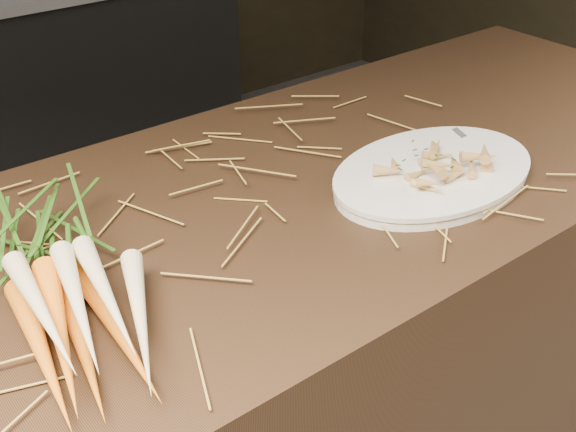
% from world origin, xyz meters
% --- Properties ---
extents(back_counter, '(1.82, 0.62, 0.84)m').
position_xyz_m(back_counter, '(0.30, 2.18, 0.42)').
color(back_counter, black).
rests_on(back_counter, ground).
extents(straw_bedding, '(1.40, 0.60, 0.02)m').
position_xyz_m(straw_bedding, '(0.00, 0.30, 0.91)').
color(straw_bedding, olive).
rests_on(straw_bedding, main_counter).
extents(root_veg_bunch, '(0.24, 0.52, 0.09)m').
position_xyz_m(root_veg_bunch, '(-0.18, 0.28, 0.94)').
color(root_veg_bunch, orange).
rests_on(root_veg_bunch, main_counter).
extents(serving_platter, '(0.39, 0.27, 0.02)m').
position_xyz_m(serving_platter, '(0.42, 0.18, 0.91)').
color(serving_platter, white).
rests_on(serving_platter, main_counter).
extents(roasted_veg_heap, '(0.19, 0.14, 0.04)m').
position_xyz_m(roasted_veg_heap, '(0.42, 0.18, 0.94)').
color(roasted_veg_heap, '#B18C3F').
rests_on(roasted_veg_heap, serving_platter).
extents(serving_fork, '(0.06, 0.14, 0.00)m').
position_xyz_m(serving_fork, '(0.56, 0.16, 0.92)').
color(serving_fork, silver).
rests_on(serving_fork, serving_platter).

